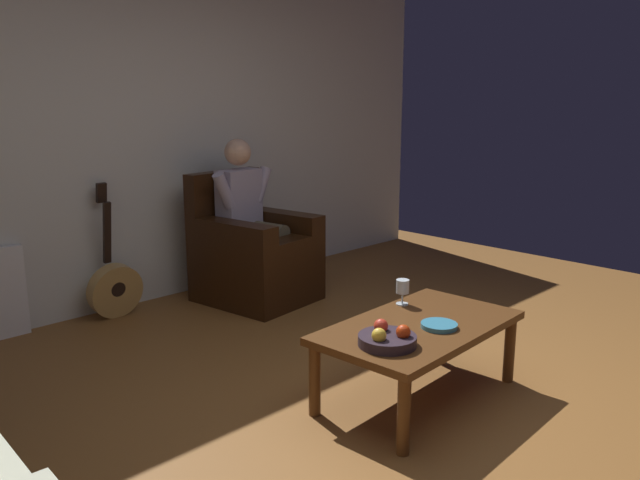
{
  "coord_description": "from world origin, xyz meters",
  "views": [
    {
      "loc": [
        2.46,
        1.69,
        1.56
      ],
      "look_at": [
        -0.21,
        -0.99,
        0.71
      ],
      "focal_mm": 35.89,
      "sensor_mm": 36.0,
      "label": 1
    }
  ],
  "objects_px": {
    "armchair": "(253,256)",
    "wine_glass_near": "(403,288)",
    "fruit_bowl": "(387,338)",
    "guitar": "(115,287)",
    "person_seated": "(250,214)",
    "coffee_table": "(419,333)",
    "decorative_dish": "(439,325)"
  },
  "relations": [
    {
      "from": "armchair",
      "to": "guitar",
      "type": "bearing_deg",
      "value": -28.58
    },
    {
      "from": "armchair",
      "to": "wine_glass_near",
      "type": "bearing_deg",
      "value": 73.45
    },
    {
      "from": "coffee_table",
      "to": "fruit_bowl",
      "type": "distance_m",
      "value": 0.36
    },
    {
      "from": "decorative_dish",
      "to": "fruit_bowl",
      "type": "bearing_deg",
      "value": -5.65
    },
    {
      "from": "armchair",
      "to": "person_seated",
      "type": "xyz_separation_m",
      "value": [
        0.0,
        -0.02,
        0.33
      ]
    },
    {
      "from": "armchair",
      "to": "guitar",
      "type": "distance_m",
      "value": 1.05
    },
    {
      "from": "wine_glass_near",
      "to": "person_seated",
      "type": "bearing_deg",
      "value": -99.01
    },
    {
      "from": "guitar",
      "to": "wine_glass_near",
      "type": "height_order",
      "value": "guitar"
    },
    {
      "from": "coffee_table",
      "to": "guitar",
      "type": "height_order",
      "value": "guitar"
    },
    {
      "from": "coffee_table",
      "to": "fruit_bowl",
      "type": "bearing_deg",
      "value": 11.51
    },
    {
      "from": "wine_glass_near",
      "to": "fruit_bowl",
      "type": "height_order",
      "value": "wine_glass_near"
    },
    {
      "from": "coffee_table",
      "to": "fruit_bowl",
      "type": "relative_size",
      "value": 4.1
    },
    {
      "from": "armchair",
      "to": "wine_glass_near",
      "type": "height_order",
      "value": "armchair"
    },
    {
      "from": "person_seated",
      "to": "fruit_bowl",
      "type": "height_order",
      "value": "person_seated"
    },
    {
      "from": "wine_glass_near",
      "to": "fruit_bowl",
      "type": "xyz_separation_m",
      "value": [
        0.53,
        0.33,
        -0.06
      ]
    },
    {
      "from": "coffee_table",
      "to": "person_seated",
      "type": "bearing_deg",
      "value": -103.18
    },
    {
      "from": "armchair",
      "to": "wine_glass_near",
      "type": "distance_m",
      "value": 1.7
    },
    {
      "from": "person_seated",
      "to": "wine_glass_near",
      "type": "distance_m",
      "value": 1.72
    },
    {
      "from": "person_seated",
      "to": "guitar",
      "type": "distance_m",
      "value": 1.13
    },
    {
      "from": "guitar",
      "to": "wine_glass_near",
      "type": "bearing_deg",
      "value": 108.91
    },
    {
      "from": "person_seated",
      "to": "wine_glass_near",
      "type": "xyz_separation_m",
      "value": [
        0.27,
        1.69,
        -0.17
      ]
    },
    {
      "from": "person_seated",
      "to": "armchair",
      "type": "bearing_deg",
      "value": 90.0
    },
    {
      "from": "person_seated",
      "to": "coffee_table",
      "type": "distance_m",
      "value": 2.02
    },
    {
      "from": "coffee_table",
      "to": "decorative_dish",
      "type": "distance_m",
      "value": 0.13
    },
    {
      "from": "guitar",
      "to": "coffee_table",
      "type": "bearing_deg",
      "value": 102.57
    },
    {
      "from": "armchair",
      "to": "person_seated",
      "type": "distance_m",
      "value": 0.33
    },
    {
      "from": "coffee_table",
      "to": "fruit_bowl",
      "type": "height_order",
      "value": "fruit_bowl"
    },
    {
      "from": "fruit_bowl",
      "to": "decorative_dish",
      "type": "bearing_deg",
      "value": 174.35
    },
    {
      "from": "guitar",
      "to": "armchair",
      "type": "bearing_deg",
      "value": 158.8
    },
    {
      "from": "wine_glass_near",
      "to": "coffee_table",
      "type": "bearing_deg",
      "value": 53.81
    },
    {
      "from": "person_seated",
      "to": "guitar",
      "type": "bearing_deg",
      "value": -27.72
    },
    {
      "from": "armchair",
      "to": "guitar",
      "type": "height_order",
      "value": "armchair"
    }
  ]
}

